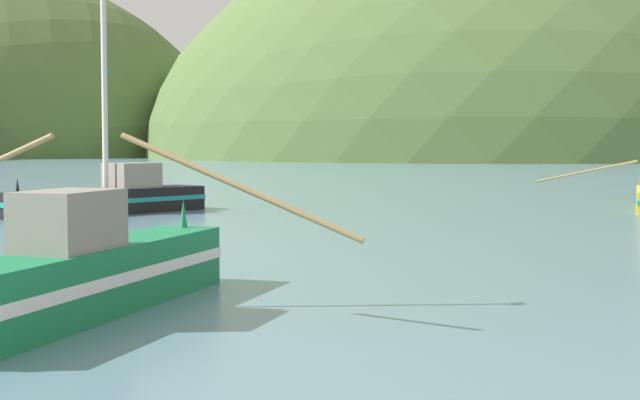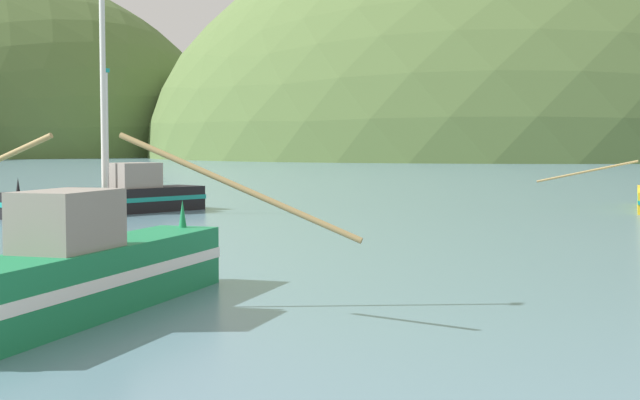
{
  "view_description": "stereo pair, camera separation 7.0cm",
  "coord_description": "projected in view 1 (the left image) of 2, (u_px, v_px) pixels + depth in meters",
  "views": [
    {
      "loc": [
        -1.33,
        -2.74,
        3.58
      ],
      "look_at": [
        2.62,
        31.76,
        1.4
      ],
      "focal_mm": 52.71,
      "sensor_mm": 36.0,
      "label": 1
    },
    {
      "loc": [
        -1.26,
        -2.75,
        3.58
      ],
      "look_at": [
        2.62,
        31.76,
        1.4
      ],
      "focal_mm": 52.71,
      "sensor_mm": 36.0,
      "label": 2
    }
  ],
  "objects": [
    {
      "name": "fishing_boat_black",
      "position": [
        111.0,
        197.0,
        46.17
      ],
      "size": [
        9.48,
        8.8,
        7.13
      ],
      "rotation": [
        0.0,
        0.0,
        3.87
      ],
      "color": "black",
      "rests_on": "ground"
    },
    {
      "name": "fishing_boat_green",
      "position": [
        87.0,
        272.0,
        19.28
      ],
      "size": [
        10.79,
        9.63,
        7.05
      ],
      "rotation": [
        0.0,
        0.0,
        1.15
      ],
      "color": "#197A47",
      "rests_on": "ground"
    },
    {
      "name": "hill_far_left",
      "position": [
        519.0,
        157.0,
        214.19
      ],
      "size": [
        168.45,
        134.76,
        106.21
      ],
      "primitive_type": "ellipsoid",
      "color": "#516B38",
      "rests_on": "ground"
    }
  ]
}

